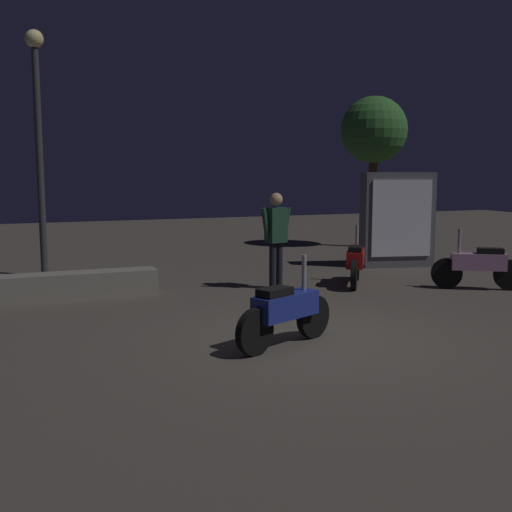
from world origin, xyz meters
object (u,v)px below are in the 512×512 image
(motorcycle_pink_parked_right, at_px, (479,266))
(kiosk_billboard, at_px, (397,220))
(motorcycle_red_parked_left, at_px, (356,262))
(person_rider_beside, at_px, (276,231))
(streetlamp_near, at_px, (38,122))
(motorcycle_blue_foreground, at_px, (285,311))

(motorcycle_pink_parked_right, bearing_deg, kiosk_billboard, -62.69)
(motorcycle_red_parked_left, height_order, person_rider_beside, person_rider_beside)
(streetlamp_near, distance_m, kiosk_billboard, 7.88)
(person_rider_beside, bearing_deg, motorcycle_blue_foreground, 143.19)
(kiosk_billboard, bearing_deg, person_rider_beside, 35.88)
(streetlamp_near, bearing_deg, motorcycle_red_parked_left, -30.52)
(motorcycle_blue_foreground, xyz_separation_m, motorcycle_pink_parked_right, (4.80, 2.15, 0.00))
(motorcycle_blue_foreground, relative_size, motorcycle_red_parked_left, 1.07)
(motorcycle_red_parked_left, bearing_deg, kiosk_billboard, -17.46)
(motorcycle_red_parked_left, distance_m, kiosk_billboard, 2.72)
(motorcycle_red_parked_left, bearing_deg, streetlamp_near, 92.27)
(streetlamp_near, bearing_deg, person_rider_beside, -37.76)
(motorcycle_red_parked_left, relative_size, motorcycle_pink_parked_right, 0.98)
(motorcycle_red_parked_left, distance_m, streetlamp_near, 6.83)
(motorcycle_blue_foreground, height_order, motorcycle_red_parked_left, same)
(motorcycle_pink_parked_right, relative_size, person_rider_beside, 0.84)
(person_rider_beside, distance_m, streetlamp_near, 5.31)
(motorcycle_pink_parked_right, xyz_separation_m, person_rider_beside, (-3.39, 1.42, 0.61))
(motorcycle_blue_foreground, xyz_separation_m, kiosk_billboard, (4.99, 5.07, 0.61))
(person_rider_beside, height_order, streetlamp_near, streetlamp_near)
(motorcycle_blue_foreground, xyz_separation_m, streetlamp_near, (-2.46, 6.57, 2.67))
(person_rider_beside, xyz_separation_m, streetlamp_near, (-3.87, 3.00, 2.05))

